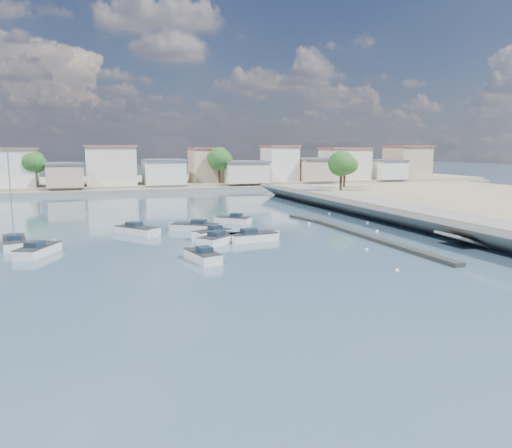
{
  "coord_description": "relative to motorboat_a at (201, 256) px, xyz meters",
  "views": [
    {
      "loc": [
        -20.5,
        -33.67,
        9.32
      ],
      "look_at": [
        -3.78,
        14.82,
        1.4
      ],
      "focal_mm": 35.0,
      "sensor_mm": 36.0,
      "label": 1
    }
  ],
  "objects": [
    {
      "name": "ground",
      "position": [
        11.58,
        33.92,
        -0.38
      ],
      "size": [
        400.0,
        400.0,
        0.0
      ],
      "primitive_type": "plane",
      "color": "#325064",
      "rests_on": "ground"
    },
    {
      "name": "seawall_walkway",
      "position": [
        30.08,
        6.92,
        0.52
      ],
      "size": [
        5.0,
        90.0,
        1.8
      ],
      "primitive_type": "cube",
      "color": "slate",
      "rests_on": "ground"
    },
    {
      "name": "breakwater",
      "position": [
        18.49,
        6.61,
        -0.21
      ],
      "size": [
        2.0,
        31.02,
        0.35
      ],
      "color": "black",
      "rests_on": "ground"
    },
    {
      "name": "far_shore_land",
      "position": [
        11.58,
        85.92,
        0.32
      ],
      "size": [
        160.0,
        40.0,
        1.4
      ],
      "primitive_type": "cube",
      "color": "gray",
      "rests_on": "ground"
    },
    {
      "name": "far_shore_quay",
      "position": [
        11.58,
        64.92,
        0.02
      ],
      "size": [
        160.0,
        2.5,
        0.8
      ],
      "primitive_type": "cube",
      "color": "slate",
      "rests_on": "ground"
    },
    {
      "name": "far_town",
      "position": [
        22.3,
        70.84,
        4.56
      ],
      "size": [
        113.01,
        12.8,
        8.35
      ],
      "color": "beige",
      "rests_on": "far_shore_land"
    },
    {
      "name": "shore_trees",
      "position": [
        19.93,
        62.03,
        5.84
      ],
      "size": [
        74.56,
        38.32,
        7.92
      ],
      "color": "#38281E",
      "rests_on": "ground"
    },
    {
      "name": "motorboat_a",
      "position": [
        0.0,
        0.0,
        0.0
      ],
      "size": [
        2.49,
        4.88,
        1.48
      ],
      "color": "white",
      "rests_on": "ground"
    },
    {
      "name": "motorboat_b",
      "position": [
        3.53,
        6.91,
        -0.0
      ],
      "size": [
        4.87,
        4.47,
        1.48
      ],
      "color": "white",
      "rests_on": "ground"
    },
    {
      "name": "motorboat_c",
      "position": [
        2.4,
        15.04,
        0.0
      ],
      "size": [
        5.44,
        4.58,
        1.48
      ],
      "color": "white",
      "rests_on": "ground"
    },
    {
      "name": "motorboat_d",
      "position": [
        3.17,
        9.81,
        -0.0
      ],
      "size": [
        4.57,
        3.24,
        1.48
      ],
      "color": "white",
      "rests_on": "ground"
    },
    {
      "name": "motorboat_e",
      "position": [
        -12.9,
        6.99,
        -0.0
      ],
      "size": [
        3.86,
        5.32,
        1.48
      ],
      "color": "white",
      "rests_on": "ground"
    },
    {
      "name": "motorboat_f",
      "position": [
        8.04,
        18.84,
        -0.0
      ],
      "size": [
        4.44,
        4.15,
        1.48
      ],
      "color": "white",
      "rests_on": "ground"
    },
    {
      "name": "motorboat_g",
      "position": [
        -3.55,
        14.54,
        0.0
      ],
      "size": [
        4.66,
        5.25,
        1.48
      ],
      "color": "white",
      "rests_on": "ground"
    },
    {
      "name": "motorboat_h",
      "position": [
        7.14,
        6.93,
        -0.0
      ],
      "size": [
        5.52,
        2.51,
        1.48
      ],
      "color": "white",
      "rests_on": "ground"
    },
    {
      "name": "sailboat",
      "position": [
        -15.46,
        11.63,
        0.04
      ],
      "size": [
        2.74,
        6.45,
        9.0
      ],
      "color": "white",
      "rests_on": "ground"
    },
    {
      "name": "mooring_buoys",
      "position": [
        19.12,
        8.27,
        -0.33
      ],
      "size": [
        11.11,
        31.15,
        0.31
      ],
      "color": "white",
      "rests_on": "ground"
    }
  ]
}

